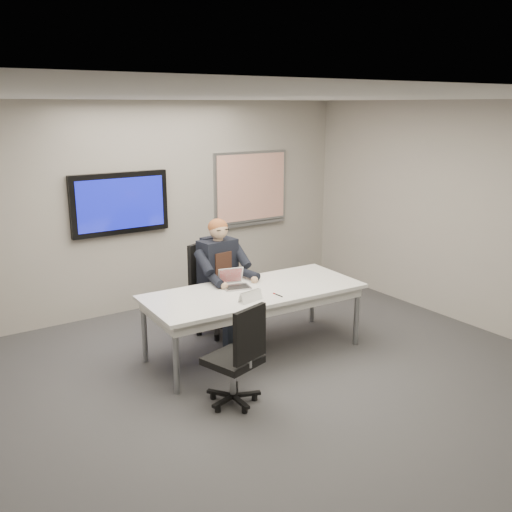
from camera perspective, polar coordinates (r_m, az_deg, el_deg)
floor at (r=5.83m, az=3.01°, el=-13.13°), size 6.00×6.00×0.02m
ceiling at (r=5.15m, az=3.45°, el=15.56°), size 6.00×6.00×0.02m
wall_back at (r=7.87m, az=-10.13°, el=4.87°), size 6.00×0.02×2.80m
wall_right at (r=7.48m, az=21.90°, el=3.52°), size 0.02×6.00×2.80m
conference_table at (r=6.35m, az=-0.20°, el=-4.14°), size 2.48×1.12×0.75m
tv_display at (r=7.61m, az=-13.44°, el=5.13°), size 1.30×0.09×0.80m
whiteboard at (r=8.55m, az=-0.51°, el=6.78°), size 1.25×0.08×1.10m
office_chair_far at (r=7.05m, az=-4.23°, el=-4.93°), size 0.69×0.69×1.12m
office_chair_near at (r=5.42m, az=-1.98°, el=-11.70°), size 0.59×0.59×1.00m
seated_person at (r=6.77m, az=-3.00°, el=-3.68°), size 0.47×0.81×1.45m
laptop at (r=6.41m, az=-2.22°, el=-2.66°), size 0.33×0.34×0.21m
name_tent at (r=5.96m, az=-0.57°, el=-3.99°), size 0.29×0.13×0.11m
pen at (r=6.14m, az=2.19°, el=-3.90°), size 0.02×0.16×0.01m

